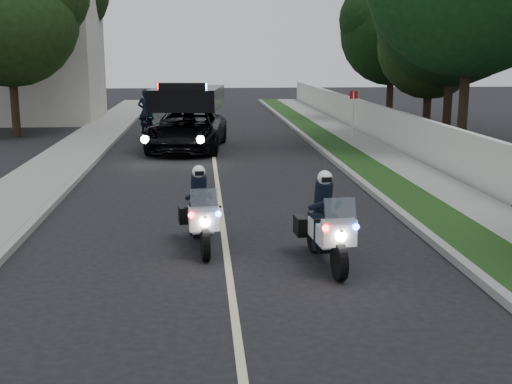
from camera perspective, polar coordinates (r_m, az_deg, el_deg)
ground at (r=11.49m, az=-2.39°, el=-6.79°), size 120.00×120.00×0.00m
curb_right at (r=21.66m, az=7.38°, el=2.27°), size 0.20×60.00×0.15m
grass_verge at (r=21.82m, az=9.18°, el=2.29°), size 1.20×60.00×0.16m
sidewalk_right at (r=22.17m, az=12.44°, el=2.32°), size 1.40×60.00×0.16m
property_wall at (r=22.38m, az=14.97°, el=4.02°), size 0.22×60.00×1.50m
curb_left at (r=21.50m, az=-14.53°, el=1.91°), size 0.20×60.00×0.15m
sidewalk_left at (r=21.71m, az=-17.40°, el=1.85°), size 2.00×60.00×0.16m
building_far at (r=38.09m, az=-19.70°, el=11.02°), size 8.00×6.00×7.00m
lane_marking at (r=21.20m, az=-3.54°, el=1.94°), size 0.12×50.00×0.01m
police_moto_left at (r=12.80m, az=-4.80°, el=-4.84°), size 0.85×1.94×1.60m
police_moto_right at (r=11.86m, az=6.01°, el=-6.24°), size 0.86×2.03×1.68m
police_suv at (r=25.74m, az=-5.92°, el=3.68°), size 3.32×6.03×2.80m
bicycle at (r=29.57m, az=-9.43°, el=4.66°), size 0.76×1.88×0.96m
cyclist at (r=29.57m, az=-9.43°, el=4.66°), size 0.71×0.48×1.93m
sign_post at (r=28.50m, az=8.34°, el=4.42°), size 0.39×0.39×2.18m
tree_right_b at (r=25.99m, az=17.28°, el=3.28°), size 8.95×8.95×12.97m
tree_right_c at (r=30.82m, az=14.47°, el=4.73°), size 5.81×5.81×7.69m
tree_right_d at (r=29.01m, az=16.08°, el=4.21°), size 6.59×6.59×10.80m
tree_right_e at (r=36.31m, az=11.42°, el=5.92°), size 6.34×6.34×9.12m
tree_left_near at (r=31.43m, az=-19.98°, el=4.53°), size 7.24×7.24×10.19m
tree_left_far at (r=39.77m, az=-17.76°, el=6.10°), size 7.83×7.83×11.32m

